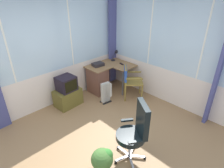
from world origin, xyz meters
The scene contains 14 objects.
ground centered at (0.00, 0.00, -0.03)m, with size 5.46×5.00×0.06m, color #916E49.
north_window_panel centered at (0.00, 2.03, 1.38)m, with size 4.46×0.07×2.78m.
east_window_panel centered at (2.26, 0.00, 1.38)m, with size 0.07×4.00×2.78m.
curtain_corner centered at (2.13, 1.90, 1.34)m, with size 0.31×0.07×2.68m, color #474A85.
curtain_east_far centered at (2.18, -1.10, 1.34)m, with size 0.31×0.07×2.68m, color #474A85.
desk centered at (1.32, 1.65, 0.41)m, with size 1.18×1.00×0.76m.
desk_lamp centered at (2.05, 1.69, 0.97)m, with size 0.23×0.20×0.32m.
tv_remote centered at (1.93, 1.35, 0.78)m, with size 0.04×0.15×0.02m, color black.
paper_tray centered at (1.36, 1.73, 0.81)m, with size 0.30×0.23×0.09m, color #262225.
wooden_armchair centered at (1.68, 0.83, 0.58)m, with size 0.68×0.68×0.89m.
office_chair centered at (0.17, -0.60, 0.64)m, with size 0.60×0.61×1.13m.
tv_on_stand centered at (0.28, 1.68, 0.36)m, with size 0.67×0.48×0.80m.
space_heater centered at (1.07, 1.08, 0.29)m, with size 0.32×0.21×0.57m.
potted_plant centered at (-0.41, -0.41, 0.24)m, with size 0.37×0.37×0.43m.
Camera 1 is at (-1.80, -2.04, 2.76)m, focal length 30.04 mm.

